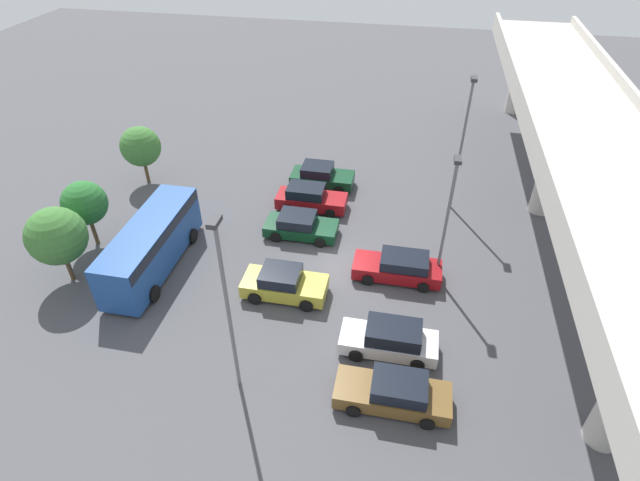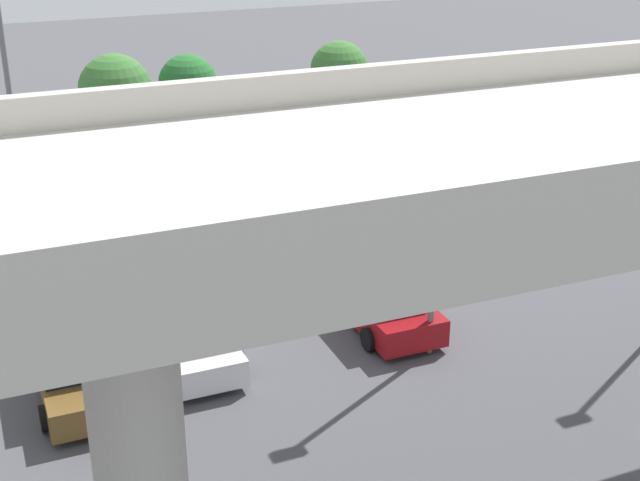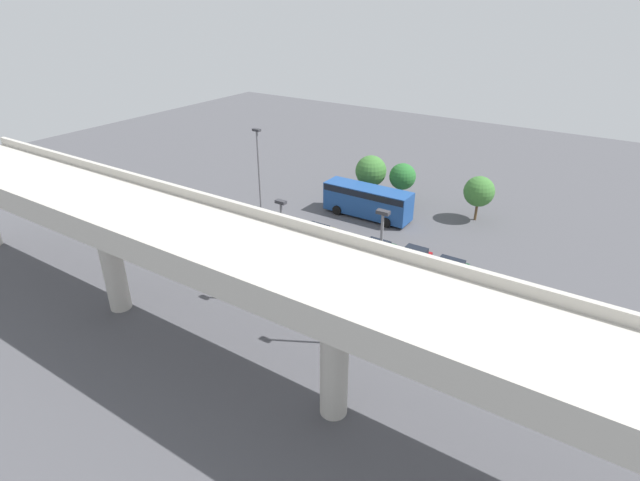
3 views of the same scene
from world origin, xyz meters
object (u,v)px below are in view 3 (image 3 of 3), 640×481
(parked_car_6, at_px, (210,250))
(shuttle_bus, at_px, (367,199))
(parked_car_5, at_px, (241,257))
(lamp_post_by_overpass, at_px, (282,244))
(tree_front_left, at_px, (479,192))
(tree_front_centre, at_px, (403,177))
(lamp_post_near_aisle, at_px, (259,172))
(lamp_post_mid_lot, at_px, (379,272))
(parked_car_3, at_px, (297,277))
(parked_car_0, at_px, (446,275))
(parked_car_2, at_px, (373,254))
(parked_car_1, at_px, (410,263))
(parked_car_4, at_px, (313,238))
(tree_front_right, at_px, (371,171))

(parked_car_6, xyz_separation_m, shuttle_bus, (-6.42, -13.92, 1.02))
(parked_car_5, distance_m, lamp_post_by_overpass, 7.13)
(tree_front_left, xyz_separation_m, tree_front_centre, (7.35, 0.34, 0.08))
(parked_car_5, bearing_deg, lamp_post_near_aisle, 26.36)
(lamp_post_near_aisle, distance_m, lamp_post_mid_lot, 18.70)
(parked_car_3, relative_size, parked_car_5, 1.06)
(shuttle_bus, xyz_separation_m, lamp_post_mid_lot, (-9.54, 16.45, 3.35))
(parked_car_0, height_order, parked_car_2, parked_car_0)
(parked_car_1, bearing_deg, tree_front_left, 175.00)
(parked_car_3, bearing_deg, parked_car_6, 92.65)
(parked_car_0, xyz_separation_m, lamp_post_by_overpass, (8.29, 8.15, 3.61))
(parked_car_1, bearing_deg, lamp_post_near_aisle, -90.51)
(parked_car_0, bearing_deg, lamp_post_by_overpass, -45.50)
(parked_car_2, xyz_separation_m, lamp_post_by_overpass, (2.36, 8.29, 3.69))
(parked_car_6, xyz_separation_m, tree_front_centre, (-7.75, -18.41, 2.16))
(parked_car_4, height_order, parked_car_6, parked_car_4)
(parked_car_5, bearing_deg, parked_car_4, -25.46)
(parked_car_2, relative_size, tree_front_left, 1.06)
(parked_car_1, distance_m, tree_front_centre, 13.52)
(lamp_post_mid_lot, relative_size, tree_front_right, 1.95)
(parked_car_3, relative_size, lamp_post_by_overpass, 0.65)
(tree_front_right, bearing_deg, tree_front_centre, -172.36)
(parked_car_5, distance_m, lamp_post_near_aisle, 8.30)
(parked_car_4, bearing_deg, parked_car_6, -42.10)
(parked_car_4, bearing_deg, parked_car_1, 92.73)
(parked_car_2, xyz_separation_m, parked_car_3, (2.81, 6.20, 0.04))
(parked_car_1, height_order, shuttle_bus, shuttle_bus)
(parked_car_3, distance_m, parked_car_5, 5.32)
(parked_car_3, xyz_separation_m, shuttle_bus, (1.75, -13.54, 1.00))
(parked_car_2, xyz_separation_m, lamp_post_near_aisle, (11.26, -0.17, 4.44))
(parked_car_5, relative_size, tree_front_left, 1.09)
(lamp_post_near_aisle, relative_size, tree_front_left, 2.12)
(parked_car_0, xyz_separation_m, parked_car_3, (8.74, 6.06, -0.04))
(parked_car_0, distance_m, tree_front_centre, 15.22)
(parked_car_3, distance_m, shuttle_bus, 13.69)
(parked_car_1, bearing_deg, parked_car_5, -60.98)
(parked_car_1, height_order, parked_car_2, parked_car_1)
(parked_car_1, height_order, tree_front_centre, tree_front_centre)
(parked_car_0, xyz_separation_m, parked_car_5, (14.06, 6.02, -0.00))
(parked_car_5, xyz_separation_m, lamp_post_mid_lot, (-13.10, 2.95, 4.31))
(lamp_post_by_overpass, height_order, tree_front_right, lamp_post_by_overpass)
(parked_car_3, relative_size, shuttle_bus, 0.58)
(tree_front_left, distance_m, tree_front_centre, 7.35)
(tree_front_left, bearing_deg, parked_car_6, 51.15)
(lamp_post_near_aisle, bearing_deg, parked_car_3, 143.01)
(parked_car_0, height_order, tree_front_right, tree_front_right)
(lamp_post_by_overpass, bearing_deg, parked_car_6, -11.25)
(parked_car_4, height_order, lamp_post_near_aisle, lamp_post_near_aisle)
(parked_car_1, xyz_separation_m, lamp_post_near_aisle, (14.32, -0.13, 4.36))
(parked_car_4, bearing_deg, parked_car_2, 93.87)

